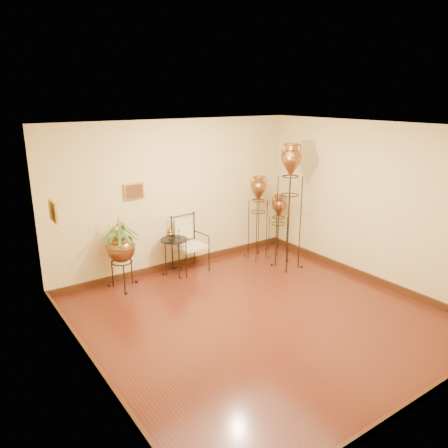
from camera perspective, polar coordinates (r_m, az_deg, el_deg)
ground at (r=6.73m, az=4.67°, el=-11.99°), size 5.00×5.00×0.00m
room_shell at (r=6.10m, az=4.96°, el=2.47°), size 5.02×5.02×2.81m
amphora_tall at (r=8.23m, az=8.51°, el=2.40°), size 0.59×0.59×2.40m
amphora_mid at (r=8.76m, az=4.44°, el=0.93°), size 0.44×0.44×1.71m
amphora_short at (r=9.24m, az=7.10°, el=0.13°), size 0.44×0.44×1.25m
planter_urn at (r=7.55m, az=-13.33°, el=-2.75°), size 0.90×0.90×1.38m
armchair at (r=8.18m, az=-4.41°, el=-2.64°), size 0.63×0.59×1.05m
side_table at (r=8.08m, az=-6.49°, el=-4.18°), size 0.61×0.61×0.88m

